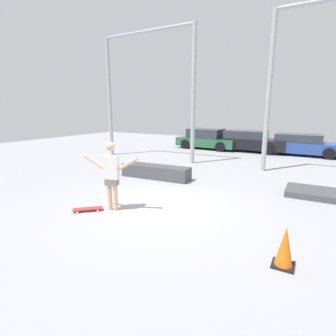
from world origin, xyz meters
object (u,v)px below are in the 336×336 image
at_px(manual_pad, 327,194).
at_px(parked_car_green, 207,139).
at_px(skateboarder, 111,172).
at_px(parked_car_blue, 301,145).
at_px(traffic_cone, 285,247).
at_px(skateboard, 88,209).
at_px(grind_box, 156,172).
at_px(parked_car_black, 248,141).

distance_m(manual_pad, parked_car_green, 10.45).
relative_size(skateboarder, parked_car_green, 0.44).
bearing_deg(skateboarder, parked_car_blue, 57.85).
height_order(skateboarder, parked_car_blue, skateboarder).
xyz_separation_m(skateboarder, manual_pad, (4.93, 3.92, -0.93)).
bearing_deg(traffic_cone, skateboard, 178.11).
bearing_deg(parked_car_blue, grind_box, -117.05).
height_order(grind_box, manual_pad, grind_box).
xyz_separation_m(skateboarder, parked_car_blue, (3.74, 11.95, -0.42)).
bearing_deg(parked_car_green, traffic_cone, -60.69).
height_order(parked_car_blue, traffic_cone, parked_car_blue).
xyz_separation_m(manual_pad, parked_car_green, (-6.87, 7.85, 0.54)).
height_order(skateboard, traffic_cone, traffic_cone).
bearing_deg(manual_pad, parked_car_black, 117.72).
bearing_deg(skateboarder, skateboard, -157.18).
bearing_deg(manual_pad, skateboarder, -141.51).
bearing_deg(parked_car_blue, skateboarder, -106.76).
height_order(skateboarder, skateboard, skateboarder).
bearing_deg(manual_pad, traffic_cone, -99.34).
distance_m(skateboarder, parked_car_black, 11.93).
bearing_deg(traffic_cone, parked_car_green, 116.46).
bearing_deg(parked_car_blue, manual_pad, -80.94).
bearing_deg(skateboarder, traffic_cone, -22.23).
distance_m(skateboarder, manual_pad, 6.37).
bearing_deg(skateboarder, manual_pad, 23.73).
height_order(parked_car_green, parked_car_blue, parked_car_green).
xyz_separation_m(manual_pad, parked_car_blue, (-1.19, 8.03, 0.50)).
relative_size(skateboarder, traffic_cone, 2.52).
height_order(skateboard, manual_pad, manual_pad).
height_order(skateboard, parked_car_black, parked_car_black).
distance_m(grind_box, parked_car_black, 8.69).
distance_m(skateboard, manual_pad, 6.95).
distance_m(skateboarder, parked_car_blue, 12.53).
height_order(manual_pad, parked_car_black, parked_car_black).
bearing_deg(grind_box, skateboarder, -77.05).
xyz_separation_m(skateboard, parked_car_black, (1.25, 12.29, 0.57)).
distance_m(skateboarder, parked_car_green, 11.94).
relative_size(skateboarder, grind_box, 0.66).
height_order(grind_box, parked_car_blue, parked_car_blue).
xyz_separation_m(skateboarder, traffic_cone, (4.20, -0.55, -0.67)).
bearing_deg(parked_car_green, parked_car_blue, 4.60).
bearing_deg(skateboard, parked_car_blue, 28.47).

